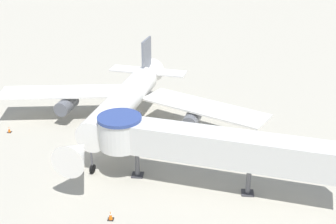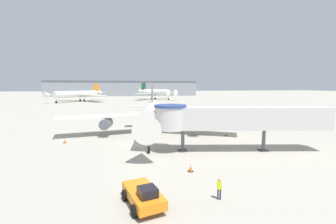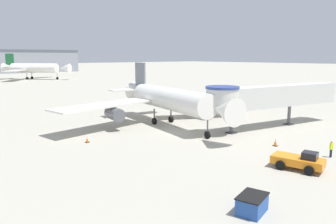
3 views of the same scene
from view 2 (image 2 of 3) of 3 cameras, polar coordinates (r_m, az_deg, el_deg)
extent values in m
plane|color=#A8A393|center=(32.99, -6.71, -8.12)|extent=(800.00, 800.00, 0.00)
cylinder|color=white|center=(36.10, -4.38, -0.72)|extent=(5.84, 17.04, 3.10)
cone|color=white|center=(24.91, -5.25, -3.98)|extent=(3.62, 3.88, 3.10)
cone|color=white|center=(45.50, -3.97, 0.77)|extent=(3.83, 5.10, 3.10)
cube|color=white|center=(40.10, -16.72, -1.04)|extent=(14.69, 6.02, 0.22)
cube|color=white|center=(39.56, 8.43, -0.93)|extent=(14.48, 10.12, 0.22)
cube|color=slate|center=(45.08, -4.01, 4.27)|extent=(0.77, 3.22, 4.03)
cube|color=white|center=(45.68, -3.97, 1.48)|extent=(9.94, 3.84, 0.18)
cylinder|color=#565960|center=(38.97, -15.43, -2.85)|extent=(2.22, 3.46, 1.70)
cylinder|color=#565960|center=(38.49, 7.03, -2.77)|extent=(2.22, 3.46, 1.70)
cylinder|color=#4C4C51|center=(28.32, -4.91, -7.75)|extent=(0.18, 0.18, 1.78)
cylinder|color=black|center=(28.56, -4.89, -9.49)|extent=(0.41, 0.93, 0.90)
cylinder|color=#4C4C51|center=(38.61, -6.31, -3.93)|extent=(0.22, 0.22, 1.78)
cylinder|color=black|center=(38.78, -6.30, -5.23)|extent=(0.54, 0.95, 0.90)
cylinder|color=#4C4C51|center=(38.52, -2.16, -3.92)|extent=(0.22, 0.22, 1.78)
cylinder|color=black|center=(38.69, -2.16, -5.22)|extent=(0.54, 0.95, 0.90)
cube|color=silver|center=(30.45, 19.90, -1.46)|extent=(20.28, 6.43, 2.80)
cylinder|color=silver|center=(28.48, 0.57, -1.59)|extent=(3.90, 3.90, 2.80)
cylinder|color=navy|center=(28.30, 0.58, 1.52)|extent=(4.10, 4.10, 0.30)
cylinder|color=#56565B|center=(29.10, 3.77, -7.14)|extent=(0.44, 0.44, 2.89)
cube|color=#333338|center=(29.46, 3.75, -9.76)|extent=(1.10, 1.10, 0.12)
cylinder|color=#56565B|center=(31.71, 23.13, -6.52)|extent=(0.44, 0.44, 2.89)
cube|color=#333338|center=(32.03, 23.02, -8.94)|extent=(1.10, 1.10, 0.12)
cube|color=orange|center=(16.86, -6.39, -20.17)|extent=(2.85, 4.53, 0.67)
cube|color=black|center=(15.78, -5.22, -19.53)|extent=(1.39, 1.41, 0.60)
cylinder|color=black|center=(15.79, -8.52, -23.56)|extent=(0.49, 0.86, 0.81)
cylinder|color=black|center=(16.38, -1.44, -22.30)|extent=(0.49, 0.86, 0.81)
cylinder|color=black|center=(17.75, -10.86, -20.02)|extent=(0.49, 0.86, 0.81)
cylinder|color=black|center=(18.28, -4.58, -19.10)|extent=(0.49, 0.86, 0.81)
cube|color=black|center=(39.60, 14.54, -5.79)|extent=(0.42, 0.42, 0.04)
cone|color=orange|center=(39.53, 14.55, -5.30)|extent=(0.29, 0.29, 0.66)
cylinder|color=white|center=(39.51, 14.56, -5.18)|extent=(0.16, 0.16, 0.08)
cube|color=black|center=(36.80, -24.74, -7.12)|extent=(0.44, 0.44, 0.04)
cone|color=orange|center=(36.72, -24.77, -6.57)|extent=(0.30, 0.30, 0.69)
cylinder|color=white|center=(36.70, -24.77, -6.44)|extent=(0.17, 0.17, 0.08)
cube|color=black|center=(22.88, 5.75, -14.75)|extent=(0.50, 0.50, 0.04)
cone|color=orange|center=(22.74, 5.76, -13.79)|extent=(0.34, 0.34, 0.78)
cylinder|color=white|center=(22.70, 5.77, -13.57)|extent=(0.19, 0.19, 0.09)
cylinder|color=#1E2338|center=(17.99, 12.59, -19.71)|extent=(0.12, 0.12, 0.79)
cylinder|color=#1E2338|center=(18.01, 13.14, -19.69)|extent=(0.12, 0.12, 0.79)
cube|color=#D1E019|center=(17.70, 12.92, -17.64)|extent=(0.35, 0.26, 0.63)
sphere|color=tan|center=(17.54, 12.96, -16.38)|extent=(0.21, 0.21, 0.21)
cylinder|color=white|center=(143.42, -3.05, 5.02)|extent=(15.60, 18.15, 3.83)
cone|color=white|center=(134.55, 1.29, 4.93)|extent=(5.63, 5.69, 3.83)
cone|color=white|center=(151.37, -6.26, 5.06)|extent=(6.59, 6.89, 3.83)
cube|color=white|center=(138.96, -6.39, 4.66)|extent=(11.75, 14.39, 0.22)
cube|color=white|center=(151.97, -1.54, 4.85)|extent=(14.85, 9.47, 0.22)
cube|color=#1E6638|center=(151.12, -6.20, 6.37)|extent=(2.64, 3.21, 4.99)
cube|color=white|center=(151.56, -6.34, 5.32)|extent=(9.17, 8.11, 0.18)
cylinder|color=#4C4C51|center=(136.92, 0.09, 3.69)|extent=(0.18, 0.18, 2.21)
cylinder|color=black|center=(136.98, 0.09, 3.23)|extent=(0.89, 1.02, 1.10)
cylinder|color=#4C4C51|center=(143.99, -4.25, 3.81)|extent=(0.22, 0.22, 2.21)
cylinder|color=black|center=(144.04, -4.24, 3.37)|extent=(1.00, 1.11, 1.10)
cylinder|color=#4C4C51|center=(146.50, -3.31, 3.86)|extent=(0.22, 0.22, 2.21)
cylinder|color=black|center=(146.56, -3.31, 3.43)|extent=(1.00, 1.11, 1.10)
cylinder|color=white|center=(132.72, -22.11, 4.26)|extent=(19.69, 23.92, 3.46)
cone|color=white|center=(121.95, -28.09, 3.82)|extent=(5.07, 5.13, 3.46)
cone|color=white|center=(143.21, -17.64, 4.56)|extent=(5.91, 6.22, 3.46)
cube|color=white|center=(142.06, -23.72, 4.06)|extent=(16.73, 10.84, 0.22)
cube|color=white|center=(128.11, -18.15, 4.08)|extent=(13.64, 16.26, 0.22)
cube|color=orange|center=(142.96, -17.76, 5.80)|extent=(3.11, 3.90, 4.50)
cube|color=white|center=(143.38, -17.58, 4.81)|extent=(10.46, 9.17, 0.18)
cylinder|color=#4C4C51|center=(124.44, -26.55, 2.68)|extent=(0.18, 0.18, 1.99)
cylinder|color=black|center=(124.50, -26.52, 2.23)|extent=(0.88, 1.03, 1.10)
cylinder|color=#4C4C51|center=(136.30, -21.43, 3.19)|extent=(0.22, 0.22, 1.99)
cylinder|color=black|center=(136.35, -21.41, 2.77)|extent=(0.99, 1.11, 1.10)
cylinder|color=#4C4C51|center=(134.03, -20.52, 3.18)|extent=(0.22, 0.22, 1.99)
cylinder|color=black|center=(134.09, -20.51, 2.75)|extent=(0.99, 1.11, 1.10)
cube|color=gray|center=(206.85, -11.11, 5.72)|extent=(129.05, 20.58, 12.05)
cube|color=#4C515B|center=(206.88, -11.15, 7.56)|extent=(129.05, 20.99, 1.20)
camera|label=1|loc=(23.64, 119.14, 38.20)|focal=50.00mm
camera|label=3|loc=(24.69, -98.02, 2.19)|focal=35.00mm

